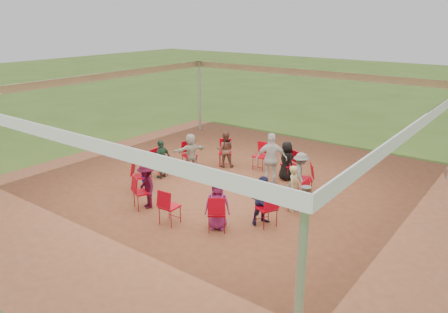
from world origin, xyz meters
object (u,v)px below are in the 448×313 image
Objects in this scene: chair_7 at (141,176)px; chair_11 at (267,208)px; chair_2 at (289,165)px; person_seated_8 at (217,205)px; chair_1 at (304,179)px; chair_9 at (170,207)px; chair_10 at (217,213)px; person_seated_5 at (162,159)px; person_seated_3 at (225,149)px; person_seated_2 at (286,161)px; standing_person at (271,159)px; chair_5 at (190,155)px; chair_0 at (298,195)px; person_seated_6 at (144,171)px; person_seated_7 at (146,186)px; chair_3 at (260,156)px; chair_4 at (225,153)px; person_seated_0 at (294,188)px; cable_coil at (256,197)px; laptop at (288,188)px; person_seated_9 at (264,200)px; chair_8 at (142,192)px; chair_6 at (159,163)px; person_seated_1 at (301,173)px; person_seated_4 at (191,152)px.

chair_11 is at bearing 60.00° from chair_7.
chair_2 is 0.74× the size of person_seated_8.
chair_1 is 1.00× the size of chair_9.
chair_10 is at bearing 120.00° from chair_2.
person_seated_5 reaches higher than chair_1.
chair_2 is 2.29m from person_seated_3.
standing_person reaches higher than person_seated_2.
chair_0 is at bearing 105.00° from chair_5.
person_seated_6 is (0.28, -2.26, 0.16)m from chair_5.
chair_2 is 0.74× the size of person_seated_7.
chair_3 is 1.21m from chair_4.
person_seated_0 is at bearing 159.38° from chair_1.
laptop reaches higher than cable_coil.
laptop is (0.73, 2.09, 0.13)m from chair_10.
person_seated_6 and person_seated_9 have the same top height.
person_seated_2 is at bearing 60.87° from chair_10.
person_seated_7 is (-2.89, -3.32, 0.16)m from chair_1.
person_seated_8 is 1.00× the size of person_seated_9.
person_seated_2 is (3.07, 0.99, 0.16)m from chair_5.
chair_5 and chair_9 have the same top height.
chair_8 is 0.20m from person_seated_7.
standing_person is at bearing 102.14° from person_seated_2.
chair_0 and chair_1 have the same top height.
chair_6 is 4.05m from chair_10.
chair_3 is at bearing 105.00° from chair_8.
person_seated_7 is 1.00× the size of person_seated_9.
chair_11 is 0.74× the size of person_seated_8.
chair_0 is 4.05m from chair_4.
chair_2 is 0.74× the size of person_seated_0.
cable_coil is (-0.31, 2.18, -0.43)m from chair_10.
chair_5 is at bearing 9.38° from person_seated_3.
person_seated_2 reaches higher than chair_7.
person_seated_2 is at bearing 147.39° from chair_4.
person_seated_3 reaches higher than chair_3.
chair_8 is 4.40m from person_seated_1.
chair_1 is 0.74× the size of person_seated_9.
chair_5 is at bearing 90.00° from chair_11.
person_seated_4 is at bearing 45.00° from person_seated_2.
chair_1 is at bearing 15.00° from chair_0.
chair_2 and chair_3 have the same top height.
chair_0 is 0.31m from laptop.
laptop is (1.04, -0.09, 0.56)m from cable_coil.
person_seated_1 reaches higher than chair_4.
chair_10 is (3.25, -0.61, 0.00)m from chair_7.
person_seated_2 reaches higher than chair_1.
chair_4 is at bearing 43.49° from person_seated_1.
person_seated_4 is at bearing 75.00° from person_seated_0.
chair_6 is 1.00× the size of chair_7.
laptop is (4.26, 0.33, -0.03)m from person_seated_5.
person_seated_9 is 3.63× the size of laptop.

